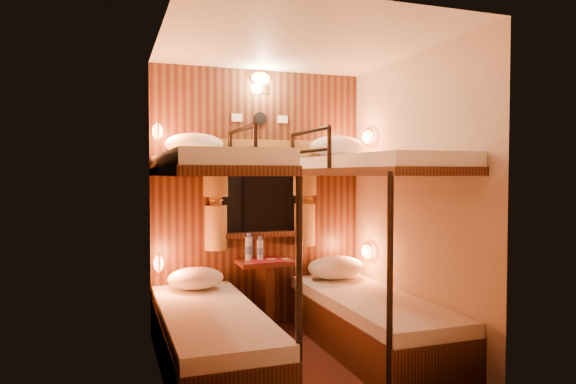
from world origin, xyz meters
name	(u,v)px	position (x,y,z in m)	size (l,w,h in m)	color
floor	(298,363)	(0.00, 0.00, 0.00)	(2.10, 2.10, 0.00)	#37160F
ceiling	(298,43)	(0.00, 0.00, 2.40)	(2.10, 2.10, 0.00)	silver
wall_back	(259,199)	(0.00, 1.05, 1.20)	(2.40, 2.40, 0.00)	#C6B293
wall_front	(363,216)	(0.00, -1.05, 1.20)	(2.40, 2.40, 0.00)	#C6B293
wall_left	(161,208)	(-1.00, 0.00, 1.20)	(2.40, 2.40, 0.00)	#C6B293
wall_right	(413,203)	(1.00, 0.00, 1.20)	(2.40, 2.40, 0.00)	#C6B293
back_panel	(260,199)	(0.00, 1.04, 1.20)	(2.00, 0.03, 2.40)	black
bunk_left	(211,295)	(-0.65, 0.07, 0.56)	(0.72, 1.90, 1.82)	black
bunk_right	(370,282)	(0.65, 0.07, 0.56)	(0.72, 1.90, 1.82)	black
window	(261,201)	(0.00, 1.00, 1.18)	(1.00, 0.12, 0.79)	black
curtains	(262,192)	(0.00, 0.97, 1.26)	(1.10, 0.22, 1.00)	olive
back_fixtures	(260,86)	(0.00, 1.00, 2.25)	(0.54, 0.09, 0.48)	black
reading_lamps	(270,196)	(0.00, 0.70, 1.24)	(2.00, 0.20, 1.25)	orange
table	(265,286)	(0.00, 0.85, 0.41)	(0.50, 0.34, 0.66)	#5E1A15
bottle_left	(249,249)	(-0.15, 0.89, 0.76)	(0.07, 0.07, 0.25)	#99BFE5
bottle_right	(260,250)	(-0.05, 0.87, 0.74)	(0.06, 0.06, 0.21)	#99BFE5
sachet_a	(271,259)	(0.06, 0.86, 0.65)	(0.08, 0.06, 0.01)	silver
sachet_b	(285,259)	(0.18, 0.84, 0.65)	(0.07, 0.05, 0.00)	silver
pillow_lower_left	(196,278)	(-0.65, 0.73, 0.55)	(0.47, 0.34, 0.19)	white
pillow_lower_right	(336,267)	(0.65, 0.74, 0.56)	(0.54, 0.39, 0.21)	white
pillow_upper_left	(194,144)	(-0.65, 0.76, 1.68)	(0.49, 0.35, 0.19)	white
pillow_upper_right	(337,147)	(0.65, 0.73, 1.69)	(0.51, 0.36, 0.20)	white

